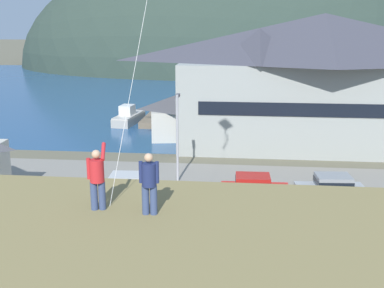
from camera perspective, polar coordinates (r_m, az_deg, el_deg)
name	(u,v)px	position (r m, az deg, el deg)	size (l,w,h in m)	color
ground_plane	(154,251)	(24.44, -4.60, -12.60)	(600.00, 600.00, 0.00)	#66604C
parking_lot_pad	(169,212)	(28.90, -2.79, -8.07)	(40.00, 20.00, 0.10)	gray
bay_water	(217,89)	(82.26, 3.05, 6.56)	(360.00, 84.00, 0.03)	navy
far_hill_west_ridge	(225,65)	(130.26, 3.97, 9.38)	(108.61, 75.29, 60.84)	#2D3D33
harbor_lodge	(322,78)	(44.06, 15.23, 7.60)	(26.37, 10.30, 11.84)	#999E99
storage_shed_waterside	(181,115)	(46.64, -1.33, 3.49)	(6.86, 5.81, 4.44)	beige
wharf_dock	(162,115)	(56.87, -3.56, 3.42)	(3.20, 12.25, 0.70)	#70604C
moored_boat_wharfside	(129,117)	(54.27, -7.59, 3.20)	(2.63, 6.23, 2.16)	#A8A399
moored_boat_outer_mooring	(189,117)	(53.69, -0.35, 3.21)	(2.79, 7.39, 2.16)	silver
parked_car_back_row_right	(254,189)	(29.90, 7.43, -5.32)	(4.25, 2.15, 1.82)	red
parked_car_lone_by_shed	(331,188)	(30.92, 16.29, -5.13)	(4.32, 2.30, 1.82)	#9EA3A8
parked_car_corner_spot	(158,224)	(24.70, -4.10, -9.56)	(4.29, 2.24, 1.82)	black
parked_car_front_row_red	(280,239)	(23.48, 10.43, -11.09)	(4.25, 2.14, 1.82)	silver
parked_car_mid_row_far	(126,187)	(30.15, -7.88, -5.17)	(4.30, 2.26, 1.82)	silver
parking_light_pole	(177,131)	(33.08, -1.75, 1.51)	(0.24, 0.78, 6.20)	#ADADB2
person_kite_flyer	(97,177)	(13.56, -11.27, -3.92)	(0.52, 0.69, 1.86)	#384770
person_companion	(149,182)	(13.02, -5.14, -4.53)	(0.55, 0.40, 1.74)	#384770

